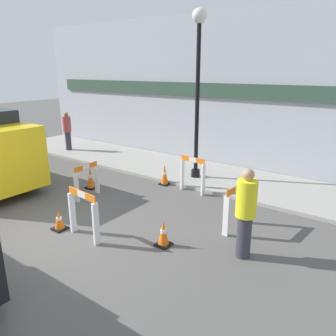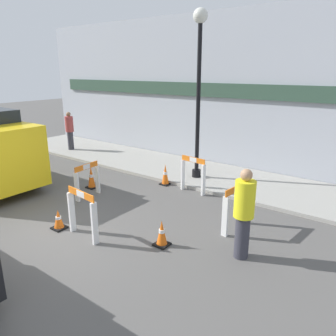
% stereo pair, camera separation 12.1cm
% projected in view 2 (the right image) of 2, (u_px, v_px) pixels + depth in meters
% --- Properties ---
extents(ground_plane, '(60.00, 60.00, 0.00)m').
position_uv_depth(ground_plane, '(39.00, 237.00, 7.15)').
color(ground_plane, '#565451').
extents(sidewalk_slab, '(18.00, 2.85, 0.10)m').
position_uv_depth(sidewalk_slab, '(188.00, 171.00, 11.68)').
color(sidewalk_slab, '#9E9B93').
rests_on(sidewalk_slab, ground_plane).
extents(storefront_facade, '(18.00, 0.22, 5.50)m').
position_uv_depth(storefront_facade, '(212.00, 91.00, 12.04)').
color(storefront_facade, '#A3A8B2').
rests_on(storefront_facade, ground_plane).
extents(streetlamp_post, '(0.44, 0.44, 5.13)m').
position_uv_depth(streetlamp_post, '(199.00, 73.00, 9.92)').
color(streetlamp_post, black).
rests_on(streetlamp_post, sidewalk_slab).
extents(barricade_0, '(0.93, 0.22, 1.08)m').
position_uv_depth(barricade_0, '(82.00, 212.00, 7.00)').
color(barricade_0, white).
rests_on(barricade_0, ground_plane).
extents(barricade_1, '(0.23, 0.93, 1.07)m').
position_uv_depth(barricade_1, '(236.00, 206.00, 7.35)').
color(barricade_1, white).
rests_on(barricade_1, ground_plane).
extents(barricade_2, '(0.84, 0.21, 1.08)m').
position_uv_depth(barricade_2, '(193.00, 174.00, 9.63)').
color(barricade_2, white).
rests_on(barricade_2, ground_plane).
extents(barricade_3, '(0.20, 0.87, 0.98)m').
position_uv_depth(barricade_3, '(87.00, 179.00, 9.28)').
color(barricade_3, white).
rests_on(barricade_3, ground_plane).
extents(traffic_cone_0, '(0.30, 0.30, 0.46)m').
position_uv_depth(traffic_cone_0, '(59.00, 220.00, 7.49)').
color(traffic_cone_0, black).
rests_on(traffic_cone_0, ground_plane).
extents(traffic_cone_1, '(0.30, 0.30, 0.67)m').
position_uv_depth(traffic_cone_1, '(165.00, 175.00, 10.35)').
color(traffic_cone_1, black).
rests_on(traffic_cone_1, ground_plane).
extents(traffic_cone_2, '(0.30, 0.30, 0.68)m').
position_uv_depth(traffic_cone_2, '(91.00, 178.00, 10.06)').
color(traffic_cone_2, black).
rests_on(traffic_cone_2, ground_plane).
extents(traffic_cone_3, '(0.30, 0.30, 0.56)m').
position_uv_depth(traffic_cone_3, '(162.00, 234.00, 6.76)').
color(traffic_cone_3, black).
rests_on(traffic_cone_3, ground_plane).
extents(person_worker, '(0.48, 0.48, 1.80)m').
position_uv_depth(person_worker, '(244.00, 212.00, 6.14)').
color(person_worker, '#33333D').
rests_on(person_worker, ground_plane).
extents(person_pedestrian, '(0.46, 0.46, 1.66)m').
position_uv_depth(person_pedestrian, '(70.00, 130.00, 14.34)').
color(person_pedestrian, '#33333D').
rests_on(person_pedestrian, sidewalk_slab).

